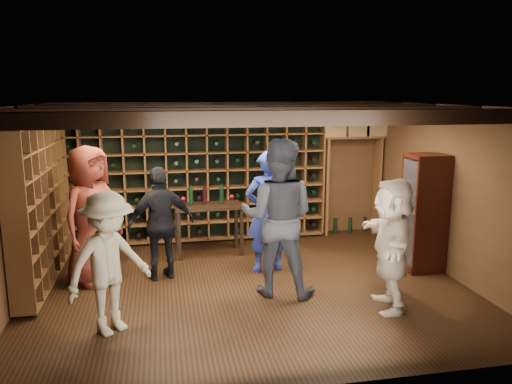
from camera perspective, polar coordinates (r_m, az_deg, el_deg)
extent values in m
plane|color=black|center=(7.11, -0.80, -10.76)|extent=(6.00, 6.00, 0.00)
plane|color=#50321B|center=(9.17, -3.57, 2.40)|extent=(6.00, 0.00, 6.00)
plane|color=#50321B|center=(4.39, 4.94, -7.70)|extent=(6.00, 0.00, 6.00)
plane|color=#50321B|center=(6.90, -26.21, -1.78)|extent=(0.00, 5.00, 5.00)
plane|color=#50321B|center=(7.83, 21.33, 0.07)|extent=(0.00, 5.00, 5.00)
plane|color=black|center=(6.59, -0.87, 9.82)|extent=(6.00, 6.00, 0.00)
cube|color=black|center=(5.03, 2.35, 8.40)|extent=(5.90, 0.18, 0.16)
cube|color=black|center=(6.10, -0.04, 8.94)|extent=(5.90, 0.18, 0.16)
cube|color=black|center=(7.18, -1.71, 9.30)|extent=(5.90, 0.18, 0.16)
cube|color=black|center=(8.27, -2.95, 9.57)|extent=(5.90, 0.18, 0.16)
cylinder|color=black|center=(6.49, -11.47, 8.60)|extent=(0.10, 0.10, 0.10)
cylinder|color=black|center=(7.04, 1.00, 9.02)|extent=(0.10, 0.10, 0.10)
cylinder|color=black|center=(6.70, 11.62, 8.67)|extent=(0.10, 0.10, 0.10)
cylinder|color=black|center=(7.75, -3.91, 9.21)|extent=(0.10, 0.10, 0.10)
cube|color=brown|center=(8.97, -6.75, 1.49)|extent=(4.65, 0.30, 2.20)
cube|color=black|center=(8.97, -6.75, 1.49)|extent=(4.56, 0.02, 2.16)
cube|color=brown|center=(7.66, -23.34, -1.09)|extent=(0.30, 2.65, 2.20)
cube|color=black|center=(7.66, -23.34, -1.09)|extent=(0.29, 0.02, 2.16)
cube|color=brown|center=(9.53, 11.08, 6.18)|extent=(1.15, 0.32, 0.04)
cube|color=brown|center=(9.86, 13.68, 0.84)|extent=(0.05, 0.28, 1.85)
cube|color=brown|center=(9.47, 7.95, 0.63)|extent=(0.05, 0.28, 1.85)
cube|color=#A17E50|center=(9.38, 8.82, 6.91)|extent=(0.40, 0.30, 0.20)
cube|color=#A17E50|center=(9.54, 11.39, 6.90)|extent=(0.40, 0.30, 0.20)
cube|color=#A17E50|center=(9.68, 13.32, 6.88)|extent=(0.40, 0.30, 0.20)
cube|color=black|center=(8.16, 18.29, -8.02)|extent=(0.55, 0.50, 0.10)
cube|color=black|center=(7.93, 18.67, -2.20)|extent=(0.55, 0.50, 1.70)
cube|color=white|center=(7.80, 17.00, -2.31)|extent=(0.01, 0.46, 1.60)
cube|color=black|center=(7.93, 18.67, -2.20)|extent=(0.50, 0.44, 0.02)
sphere|color=#59260C|center=(7.89, 18.59, -1.51)|extent=(0.18, 0.18, 0.18)
imported|color=navy|center=(7.47, 1.25, -2.27)|extent=(0.72, 0.52, 1.84)
imported|color=black|center=(6.60, 2.53, -2.96)|extent=(1.24, 1.12, 2.09)
imported|color=maroon|center=(7.33, -18.36, -2.58)|extent=(1.07, 1.15, 1.97)
imported|color=black|center=(7.29, -10.76, -3.57)|extent=(1.04, 0.65, 1.65)
imported|color=gray|center=(5.82, -16.49, -7.82)|extent=(1.20, 1.13, 1.63)
imported|color=tan|center=(6.42, 15.21, -5.77)|extent=(0.82, 1.61, 1.66)
cube|color=black|center=(8.29, -5.47, -1.62)|extent=(1.14, 0.61, 0.05)
cube|color=black|center=(8.12, -8.78, -5.05)|extent=(0.06, 0.06, 0.80)
cube|color=black|center=(8.26, -1.65, -4.64)|extent=(0.06, 0.06, 0.80)
cube|color=black|center=(8.57, -9.05, -4.18)|extent=(0.06, 0.06, 0.80)
cube|color=black|center=(8.70, -2.28, -3.81)|extent=(0.06, 0.06, 0.80)
cylinder|color=black|center=(8.27, -7.46, -0.55)|extent=(0.07, 0.07, 0.28)
cylinder|color=black|center=(8.30, -5.86, -0.47)|extent=(0.07, 0.07, 0.28)
cylinder|color=black|center=(8.34, -3.95, -0.38)|extent=(0.07, 0.07, 0.28)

